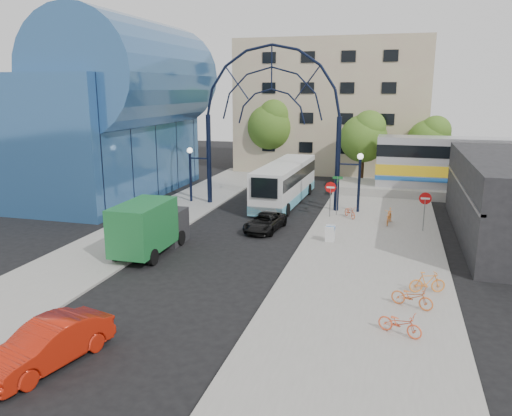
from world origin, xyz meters
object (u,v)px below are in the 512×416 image
(street_name_sign, at_px, (337,187))
(tree_north_a, at_px, (365,136))
(bike_near_b, at_px, (389,216))
(bike_far_b, at_px, (427,282))
(gateway_arch, at_px, (272,94))
(bike_far_c, at_px, (412,297))
(city_bus, at_px, (285,182))
(red_sedan, at_px, (48,344))
(sandwich_board, at_px, (330,232))
(bike_near_a, at_px, (350,212))
(bike_far_a, at_px, (400,323))
(tree_north_c, at_px, (430,139))
(black_suv, at_px, (265,222))
(tree_north_b, at_px, (272,124))
(stop_sign, at_px, (331,191))
(green_truck, at_px, (150,227))
(do_not_enter_sign, at_px, (425,202))

(street_name_sign, bearing_deg, tree_north_a, 86.04)
(bike_near_b, height_order, bike_far_b, bike_near_b)
(gateway_arch, height_order, bike_far_c, gateway_arch)
(city_bus, xyz_separation_m, red_sedan, (-2.27, -25.80, -0.92))
(sandwich_board, relative_size, bike_near_a, 0.63)
(bike_far_a, relative_size, bike_far_b, 1.04)
(bike_far_b, bearing_deg, tree_north_c, -19.93)
(gateway_arch, bearing_deg, street_name_sign, -15.07)
(black_suv, relative_size, bike_far_c, 2.30)
(black_suv, height_order, red_sedan, red_sedan)
(tree_north_b, bearing_deg, tree_north_c, -7.12)
(red_sedan, xyz_separation_m, bike_far_c, (11.66, 7.65, -0.16))
(black_suv, xyz_separation_m, bike_near_b, (7.68, 3.34, 0.09))
(tree_north_a, relative_size, city_bus, 0.60)
(red_sedan, height_order, bike_near_a, red_sedan)
(stop_sign, height_order, sandwich_board, stop_sign)
(bike_near_b, distance_m, bike_far_b, 11.57)
(tree_north_c, bearing_deg, stop_sign, -114.69)
(street_name_sign, xyz_separation_m, green_truck, (-9.00, -10.91, -0.63))
(tree_north_b, distance_m, bike_near_a, 21.00)
(stop_sign, bearing_deg, tree_north_a, 84.58)
(black_suv, bearing_deg, bike_far_c, -42.03)
(city_bus, relative_size, green_truck, 1.96)
(gateway_arch, distance_m, street_name_sign, 8.38)
(stop_sign, height_order, red_sedan, stop_sign)
(tree_north_a, distance_m, red_sedan, 36.76)
(tree_north_a, distance_m, city_bus, 11.71)
(black_suv, bearing_deg, sandwich_board, -15.41)
(do_not_enter_sign, distance_m, black_suv, 10.17)
(red_sedan, bearing_deg, tree_north_b, 107.59)
(do_not_enter_sign, relative_size, red_sedan, 0.55)
(bike_near_a, bearing_deg, tree_north_b, 88.09)
(street_name_sign, height_order, tree_north_b, tree_north_b)
(stop_sign, xyz_separation_m, tree_north_b, (-8.68, 17.93, 3.27))
(city_bus, relative_size, bike_far_a, 6.96)
(tree_north_b, distance_m, red_sedan, 40.06)
(red_sedan, bearing_deg, bike_near_a, 84.72)
(tree_north_b, distance_m, bike_far_c, 35.29)
(city_bus, relative_size, bike_far_b, 7.24)
(tree_north_b, xyz_separation_m, city_bus, (4.54, -13.94, -3.60))
(bike_far_b, bearing_deg, bike_far_a, 148.01)
(gateway_arch, relative_size, bike_far_c, 7.75)
(gateway_arch, bearing_deg, do_not_enter_sign, -19.99)
(green_truck, xyz_separation_m, bike_near_a, (10.00, 10.43, -0.97))
(city_bus, bearing_deg, bike_far_c, -60.87)
(black_suv, bearing_deg, gateway_arch, 106.71)
(city_bus, distance_m, bike_far_a, 22.59)
(street_name_sign, distance_m, bike_near_b, 4.25)
(gateway_arch, xyz_separation_m, tree_north_c, (12.12, 13.93, -4.28))
(street_name_sign, height_order, green_truck, green_truck)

